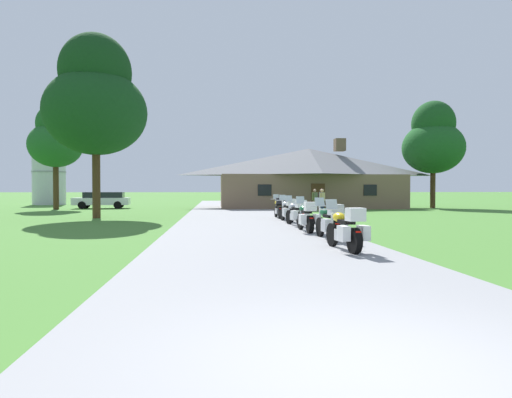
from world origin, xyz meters
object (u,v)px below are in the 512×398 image
motorcycle_green_second_in_row (330,222)px  motorcycle_green_third_in_row (307,217)px  bystander_blue_shirt_beside_signpost (321,199)px  tree_left_near (96,100)px  tree_right_of_lodge (433,141)px  metal_silo_distant (49,168)px  parked_white_suv_far_left (102,199)px  bystander_tan_shirt_by_tree (322,199)px  motorcycle_silver_fourth_in_row (297,213)px  tree_left_far (55,139)px  motorcycle_yellow_nearest_to_camera (347,230)px  motorcycle_yellow_farthest_in_row (278,208)px  bystander_olive_shirt_near_lodge (315,199)px  motorcycle_silver_fifth_in_row (288,210)px

motorcycle_green_second_in_row → motorcycle_green_third_in_row: same height
bystander_blue_shirt_beside_signpost → tree_left_near: tree_left_near is taller
motorcycle_green_second_in_row → tree_right_of_lodge: tree_right_of_lodge is taller
metal_silo_distant → parked_white_suv_far_left: bearing=-51.8°
motorcycle_green_third_in_row → bystander_tan_shirt_by_tree: size_ratio=1.25×
motorcycle_silver_fourth_in_row → tree_left_far: tree_left_far is taller
motorcycle_green_third_in_row → motorcycle_silver_fourth_in_row: 2.76m
motorcycle_yellow_nearest_to_camera → tree_left_far: bearing=115.2°
bystander_tan_shirt_by_tree → tree_right_of_lodge: size_ratio=0.18×
motorcycle_silver_fourth_in_row → tree_right_of_lodge: tree_right_of_lodge is taller
motorcycle_yellow_nearest_to_camera → motorcycle_green_third_in_row: same height
bystander_tan_shirt_by_tree → tree_left_near: tree_left_near is taller
motorcycle_green_third_in_row → parked_white_suv_far_left: (-12.98, 22.80, 0.17)m
motorcycle_green_third_in_row → metal_silo_distant: bearing=120.2°
motorcycle_yellow_farthest_in_row → bystander_olive_shirt_near_lodge: size_ratio=1.25×
motorcycle_silver_fifth_in_row → bystander_blue_shirt_beside_signpost: bearing=61.3°
motorcycle_green_second_in_row → bystander_olive_shirt_near_lodge: 19.01m
bystander_olive_shirt_near_lodge → bystander_tan_shirt_by_tree: size_ratio=1.00×
motorcycle_yellow_farthest_in_row → tree_left_near: (-10.15, 1.85, 6.04)m
bystander_blue_shirt_beside_signpost → tree_left_far: bearing=-65.1°
motorcycle_silver_fourth_in_row → metal_silo_distant: 37.18m
motorcycle_silver_fourth_in_row → metal_silo_distant: bearing=115.2°
tree_left_near → motorcycle_silver_fifth_in_row: bearing=-24.0°
motorcycle_yellow_farthest_in_row → bystander_blue_shirt_beside_signpost: (4.26, 7.63, 0.31)m
motorcycle_silver_fourth_in_row → motorcycle_silver_fifth_in_row: bearing=79.5°
bystander_blue_shirt_beside_signpost → metal_silo_distant: size_ratio=0.21×
motorcycle_green_third_in_row → bystander_blue_shirt_beside_signpost: bystander_blue_shirt_beside_signpost is taller
motorcycle_silver_fifth_in_row → bystander_tan_shirt_by_tree: (3.89, 8.93, 0.32)m
parked_white_suv_far_left → motorcycle_green_second_in_row: bearing=-156.9°
motorcycle_green_third_in_row → parked_white_suv_far_left: size_ratio=0.44×
motorcycle_silver_fifth_in_row → tree_right_of_lodge: bearing=39.0°
motorcycle_silver_fifth_in_row → motorcycle_green_second_in_row: bearing=-96.5°
metal_silo_distant → motorcycle_yellow_nearest_to_camera: bearing=-61.1°
motorcycle_green_third_in_row → motorcycle_yellow_farthest_in_row: bearing=87.0°
motorcycle_silver_fifth_in_row → tree_left_far: (-16.42, 16.01, 5.11)m
motorcycle_yellow_nearest_to_camera → motorcycle_green_third_in_row: (0.04, 5.05, 0.00)m
tree_left_near → metal_silo_distant: tree_left_near is taller
bystander_tan_shirt_by_tree → parked_white_suv_far_left: bearing=-64.4°
bystander_blue_shirt_beside_signpost → bystander_tan_shirt_by_tree: bearing=28.6°
motorcycle_yellow_farthest_in_row → tree_left_near: 11.96m
motorcycle_silver_fourth_in_row → motorcycle_yellow_nearest_to_camera: bearing=-101.1°
motorcycle_yellow_farthest_in_row → parked_white_suv_far_left: 19.82m
bystander_olive_shirt_near_lodge → motorcycle_silver_fifth_in_row: bearing=42.7°
motorcycle_silver_fifth_in_row → motorcycle_yellow_nearest_to_camera: bearing=-97.8°
tree_left_near → motorcycle_yellow_nearest_to_camera: bearing=-55.9°
parked_white_suv_far_left → motorcycle_silver_fourth_in_row: bearing=-151.2°
motorcycle_green_third_in_row → tree_left_near: 15.26m
tree_left_far → metal_silo_distant: (-4.84, 11.91, -1.78)m
bystander_olive_shirt_near_lodge → metal_silo_distant: (-25.07, 17.03, 3.01)m
motorcycle_green_third_in_row → tree_left_near: bearing=133.6°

